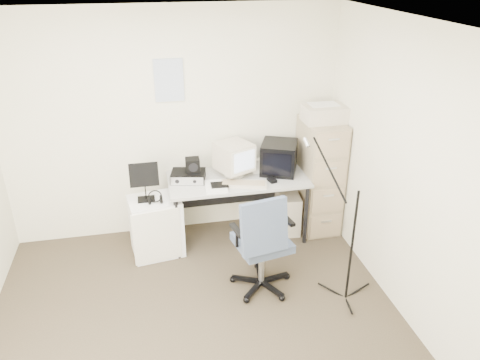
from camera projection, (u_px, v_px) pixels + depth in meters
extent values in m
cube|color=#352E20|center=(200.00, 334.00, 3.99)|extent=(3.60, 3.60, 0.01)
cube|color=white|center=(185.00, 28.00, 2.90)|extent=(3.60, 3.60, 0.01)
cube|color=silver|center=(174.00, 126.00, 5.03)|extent=(3.60, 0.02, 2.50)
cube|color=silver|center=(415.00, 183.00, 3.78)|extent=(0.02, 3.60, 2.50)
cube|color=white|center=(169.00, 80.00, 4.80)|extent=(0.30, 0.02, 0.44)
cube|color=tan|center=(319.00, 176.00, 5.30)|extent=(0.40, 0.60, 1.30)
cube|color=beige|center=(325.00, 114.00, 4.97)|extent=(0.45, 0.31, 0.17)
cube|color=#BEBEBE|center=(238.00, 207.00, 5.22)|extent=(1.50, 0.70, 0.73)
cube|color=beige|center=(234.00, 160.00, 5.05)|extent=(0.45, 0.46, 0.37)
cube|color=black|center=(279.00, 157.00, 5.15)|extent=(0.50, 0.51, 0.34)
cube|color=silver|center=(256.00, 166.00, 5.17)|extent=(0.10, 0.10, 0.16)
cube|color=beige|center=(244.00, 184.00, 4.90)|extent=(0.51, 0.30, 0.03)
cube|color=black|center=(272.00, 180.00, 4.98)|extent=(0.10, 0.13, 0.04)
cube|color=black|center=(188.00, 176.00, 4.99)|extent=(0.40, 0.32, 0.10)
cube|color=black|center=(193.00, 165.00, 4.95)|extent=(0.15, 0.14, 0.15)
cube|color=white|center=(216.00, 186.00, 4.86)|extent=(0.24, 0.31, 0.02)
cube|color=beige|center=(288.00, 210.00, 5.45)|extent=(0.28, 0.52, 0.46)
cube|color=#39475D|center=(262.00, 241.00, 4.33)|extent=(0.71, 0.71, 1.05)
cube|color=white|center=(156.00, 226.00, 4.95)|extent=(0.57, 0.48, 0.64)
cube|color=black|center=(145.00, 181.00, 4.71)|extent=(0.33, 0.26, 0.42)
torus|color=black|center=(155.00, 199.00, 4.72)|extent=(0.20, 0.20, 0.03)
cylinder|color=black|center=(354.00, 230.00, 4.09)|extent=(0.03, 0.03, 1.47)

